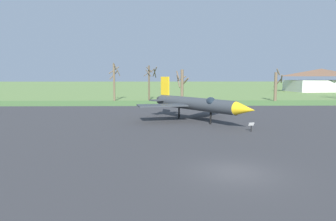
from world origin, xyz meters
The scene contains 10 objects.
ground_plane centered at (0.00, 0.00, 0.00)m, with size 600.00×600.00×0.00m, color #607F42.
asphalt_apron centered at (0.00, 14.21, 0.03)m, with size 100.64×47.35×0.05m, color #333335.
grass_verge_strip centered at (0.00, 43.88, 0.03)m, with size 160.64×12.00×0.06m, color #4C7338.
jet_fighter_front_left centered at (0.10, 18.83, 2.18)m, with size 12.36×14.11×5.30m.
info_placard_front_left centered at (4.59, 12.19, 0.59)m, with size 0.59×0.33×0.94m.
bare_tree_far_left centered at (-14.34, 50.90, 4.44)m, with size 2.72×2.76×8.27m.
bare_tree_left_of_center centered at (-6.46, 51.08, 4.55)m, with size 3.13×3.38×7.73m.
bare_tree_center centered at (0.42, 47.79, 3.68)m, with size 2.71×2.65×6.79m.
bare_tree_right_of_center centered at (20.90, 48.58, 3.40)m, with size 1.95×2.98×7.02m.
visitor_building centered at (52.89, 89.98, 4.03)m, with size 23.60×16.13×8.09m.
Camera 1 is at (-4.11, -16.16, 5.34)m, focal length 32.24 mm.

